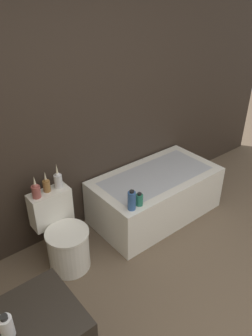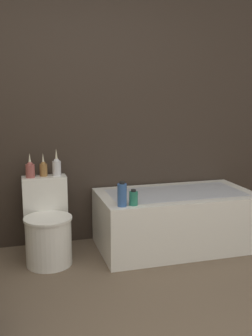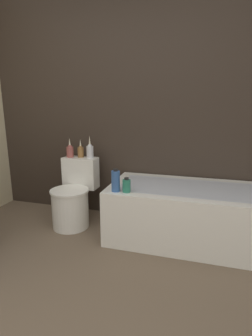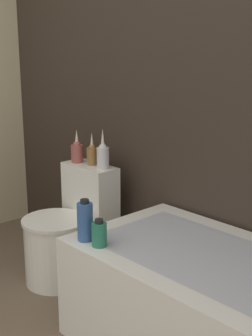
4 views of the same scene
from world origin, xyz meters
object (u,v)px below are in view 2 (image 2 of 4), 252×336
(bathtub, at_px, (175,219))
(shampoo_bottle_short, at_px, (133,198))
(toilet, at_px, (48,228))
(vase_bronze, at_px, (57,166))
(vase_gold, at_px, (30,169))
(shampoo_bottle_tall, at_px, (122,195))
(vase_silver, at_px, (43,168))

(bathtub, bearing_deg, shampoo_bottle_short, -150.05)
(toilet, height_order, vase_bronze, vase_bronze)
(bathtub, distance_m, toilet, 1.19)
(vase_gold, xyz_separation_m, shampoo_bottle_tall, (0.70, -0.49, -0.16))
(toilet, bearing_deg, shampoo_bottle_tall, -26.53)
(vase_gold, distance_m, shampoo_bottle_tall, 0.87)
(shampoo_bottle_short, bearing_deg, bathtub, 29.95)
(vase_gold, xyz_separation_m, vase_bronze, (0.23, 0.02, 0.01))
(toilet, bearing_deg, shampoo_bottle_short, -22.70)
(shampoo_bottle_tall, height_order, shampoo_bottle_short, shampoo_bottle_tall)
(bathtub, xyz_separation_m, toilet, (-1.19, -0.00, 0.03))
(vase_gold, distance_m, shampoo_bottle_short, 0.96)
(bathtub, distance_m, vase_gold, 1.42)
(vase_gold, bearing_deg, toilet, -58.95)
(vase_silver, xyz_separation_m, vase_bronze, (0.12, -0.01, 0.01))
(shampoo_bottle_short, bearing_deg, shampoo_bottle_tall, -176.68)
(vase_bronze, distance_m, shampoo_bottle_short, 0.79)
(vase_silver, bearing_deg, vase_gold, -165.32)
(vase_silver, bearing_deg, toilet, -90.00)
(bathtub, height_order, shampoo_bottle_short, shampoo_bottle_short)
(vase_gold, distance_m, vase_silver, 0.12)
(toilet, height_order, vase_gold, vase_gold)
(bathtub, distance_m, shampoo_bottle_short, 0.66)
(toilet, distance_m, vase_bronze, 0.55)
(shampoo_bottle_short, bearing_deg, vase_silver, 143.28)
(bathtub, relative_size, shampoo_bottle_tall, 6.94)
(vase_bronze, bearing_deg, vase_silver, 176.21)
(toilet, bearing_deg, vase_silver, 90.00)
(vase_bronze, bearing_deg, bathtub, -11.33)
(toilet, relative_size, vase_bronze, 2.86)
(vase_silver, xyz_separation_m, shampoo_bottle_tall, (0.59, -0.52, -0.16))
(vase_silver, relative_size, shampoo_bottle_tall, 1.00)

